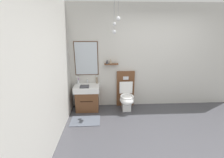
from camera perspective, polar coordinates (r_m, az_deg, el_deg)
name	(u,v)px	position (r m, az deg, el deg)	size (l,w,h in m)	color
ground_plane	(177,150)	(3.24, 23.56, -23.56)	(5.84, 4.93, 0.10)	#3D3D42
wall_back	(152,58)	(4.20, 15.01, 7.89)	(4.64, 0.54, 2.69)	beige
wall_left	(39,79)	(2.44, -25.98, 0.05)	(0.12, 3.73, 2.69)	beige
bath_mat	(85,121)	(3.72, -10.05, -15.35)	(0.68, 0.44, 0.01)	#474C56
vanity_sink_left	(87,97)	(4.07, -9.33, -6.72)	(0.65, 0.48, 0.68)	brown
tap_on_left_sink	(87,81)	(4.09, -9.35, -0.68)	(0.03, 0.13, 0.11)	silver
toilet	(126,95)	(4.07, 5.37, -6.18)	(0.48, 0.62, 1.00)	brown
toothbrush_cup	(78,82)	(4.12, -12.73, -0.99)	(0.07, 0.07, 0.21)	silver
soap_dispenser	(97,80)	(4.06, -5.80, -0.40)	(0.06, 0.06, 0.20)	gray
folded_hand_towel	(85,87)	(3.82, -10.41, -2.84)	(0.22, 0.16, 0.04)	#47474C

